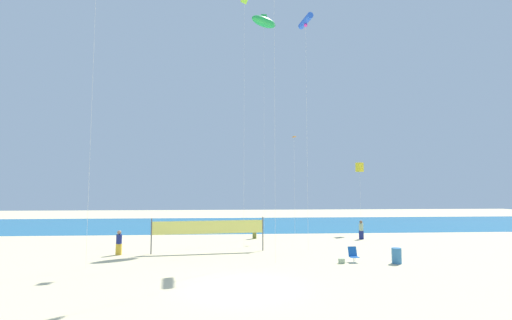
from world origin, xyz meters
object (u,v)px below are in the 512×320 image
(kite_lime_diamond, at_px, (245,10))
(kite_green_inflatable, at_px, (264,22))
(kite_blue_tube, at_px, (306,22))
(folding_beach_chair, at_px, (353,254))
(beachgoer_sage_shirt, at_px, (361,229))
(kite_yellow_box, at_px, (360,167))
(beachgoer_navy_shirt, at_px, (119,242))
(beachgoer_olive_shirt, at_px, (254,229))
(volleyball_net, at_px, (209,229))
(beach_handbag, at_px, (342,261))
(kite_orange_diamond, at_px, (294,141))
(trash_barrel, at_px, (397,256))

(kite_lime_diamond, distance_m, kite_green_inflatable, 6.45)
(kite_lime_diamond, bearing_deg, kite_blue_tube, -16.60)
(folding_beach_chair, xyz_separation_m, kite_blue_tube, (-1.80, 4.42, 16.62))
(beachgoer_sage_shirt, height_order, kite_yellow_box, kite_yellow_box)
(beachgoer_navy_shirt, distance_m, beachgoer_olive_shirt, 12.03)
(kite_blue_tube, bearing_deg, kite_lime_diamond, 163.40)
(kite_blue_tube, bearing_deg, beachgoer_sage_shirt, 41.41)
(volleyball_net, distance_m, beach_handbag, 9.29)
(kite_orange_diamond, bearing_deg, beachgoer_navy_shirt, -150.03)
(kite_yellow_box, bearing_deg, beachgoer_olive_shirt, -162.81)
(beachgoer_navy_shirt, distance_m, kite_green_inflatable, 23.71)
(beachgoer_sage_shirt, height_order, volleyball_net, volleyball_net)
(trash_barrel, bearing_deg, folding_beach_chair, 165.08)
(kite_lime_diamond, distance_m, kite_orange_diamond, 12.10)
(beachgoer_sage_shirt, height_order, folding_beach_chair, beachgoer_sage_shirt)
(kite_blue_tube, bearing_deg, beachgoer_olive_shirt, 119.27)
(beach_handbag, distance_m, kite_blue_tube, 17.65)
(beachgoer_sage_shirt, bearing_deg, folding_beach_chair, -26.80)
(kite_lime_diamond, height_order, kite_green_inflatable, kite_green_inflatable)
(beachgoer_navy_shirt, bearing_deg, kite_green_inflatable, 165.89)
(kite_blue_tube, relative_size, kite_green_inflatable, 0.82)
(beachgoer_olive_shirt, distance_m, folding_beach_chair, 11.89)
(trash_barrel, height_order, kite_blue_tube, kite_blue_tube)
(beachgoer_sage_shirt, bearing_deg, kite_lime_diamond, -74.02)
(kite_lime_diamond, bearing_deg, beach_handbag, -48.07)
(folding_beach_chair, distance_m, kite_yellow_box, 16.32)
(beach_handbag, height_order, kite_blue_tube, kite_blue_tube)
(beachgoer_sage_shirt, relative_size, kite_yellow_box, 0.23)
(trash_barrel, distance_m, kite_yellow_box, 16.23)
(beachgoer_sage_shirt, bearing_deg, beachgoer_olive_shirt, -100.47)
(folding_beach_chair, xyz_separation_m, kite_lime_diamond, (-6.41, 5.79, 18.13))
(volleyball_net, distance_m, kite_lime_diamond, 17.25)
(folding_beach_chair, relative_size, kite_green_inflatable, 0.04)
(beachgoer_sage_shirt, distance_m, kite_lime_diamond, 20.91)
(beachgoer_olive_shirt, relative_size, kite_yellow_box, 0.22)
(kite_lime_diamond, distance_m, kite_blue_tube, 5.03)
(beachgoer_olive_shirt, xyz_separation_m, kite_blue_tube, (3.49, -6.22, 16.27))
(volleyball_net, bearing_deg, beachgoer_navy_shirt, -174.65)
(folding_beach_chair, bearing_deg, beachgoer_olive_shirt, 73.05)
(kite_blue_tube, bearing_deg, folding_beach_chair, -67.81)
(kite_lime_diamond, bearing_deg, trash_barrel, -36.12)
(beachgoer_sage_shirt, bearing_deg, kite_green_inflatable, -107.63)
(beach_handbag, xyz_separation_m, kite_orange_diamond, (-0.75, 11.43, 8.66))
(beachgoer_navy_shirt, height_order, kite_yellow_box, kite_yellow_box)
(beachgoer_sage_shirt, relative_size, kite_blue_tube, 0.09)
(trash_barrel, xyz_separation_m, kite_orange_diamond, (-4.00, 11.67, 8.35))
(kite_lime_diamond, distance_m, kite_yellow_box, 18.91)
(trash_barrel, relative_size, kite_yellow_box, 0.13)
(folding_beach_chair, relative_size, kite_orange_diamond, 0.09)
(trash_barrel, bearing_deg, volleyball_net, 158.07)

